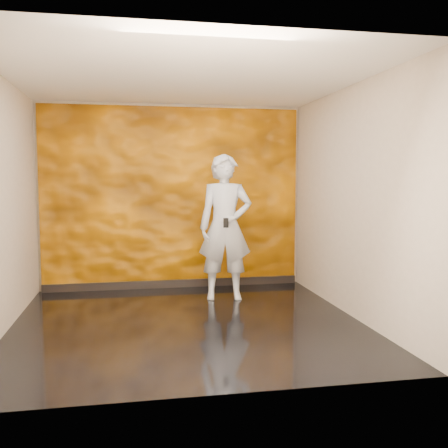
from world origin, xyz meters
TOP-DOWN VIEW (x-y plane):
  - room at (0.00, 0.00)m, footprint 4.02×4.02m
  - feature_wall at (0.00, 1.96)m, footprint 3.90×0.06m
  - baseboard at (0.00, 1.92)m, footprint 3.90×0.04m
  - man at (0.65, 1.08)m, footprint 0.79×0.57m
  - phone at (0.60, 0.78)m, footprint 0.07×0.04m

SIDE VIEW (x-z plane):
  - baseboard at x=0.00m, z-range 0.00..0.12m
  - man at x=0.65m, z-range 0.00..2.01m
  - phone at x=0.60m, z-range 1.03..1.16m
  - feature_wall at x=0.00m, z-range 0.00..2.75m
  - room at x=0.00m, z-range -0.01..2.81m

